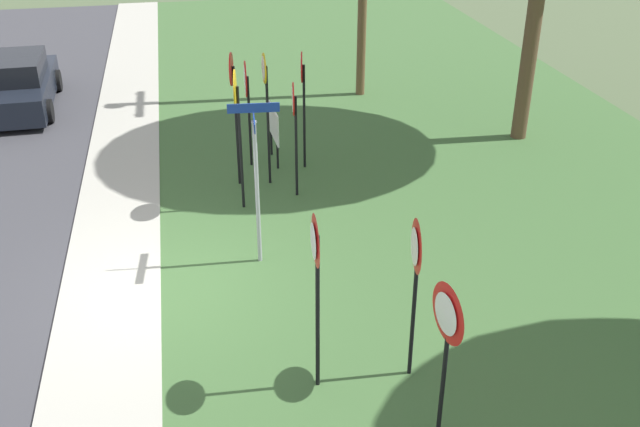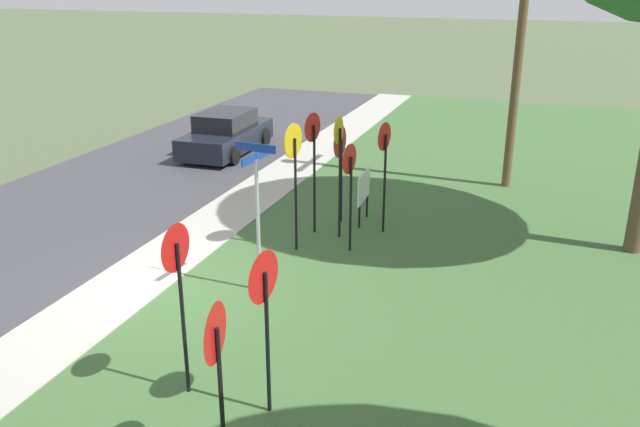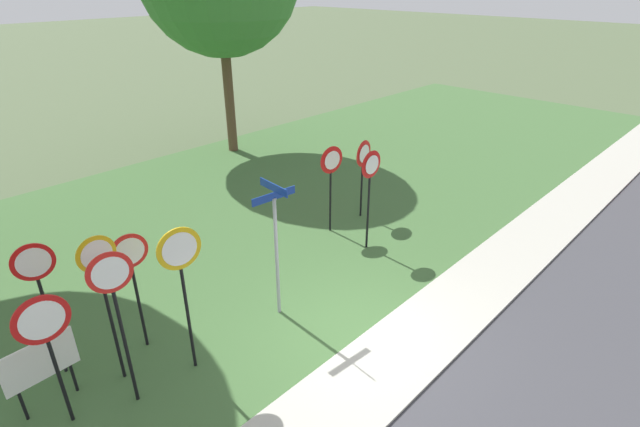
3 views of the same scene
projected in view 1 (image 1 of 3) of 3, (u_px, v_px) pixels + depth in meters
ground_plane at (161, 291)px, 11.84m from camera, size 160.00×160.00×0.00m
sidewalk_strip at (110, 295)px, 11.68m from camera, size 44.00×1.60×0.06m
grass_median at (507, 253)px, 12.86m from camera, size 44.00×12.00×0.04m
stop_sign_near_left at (233, 92)px, 14.35m from camera, size 0.64×0.14×2.79m
stop_sign_near_right at (266, 94)px, 14.41m from camera, size 0.60×0.09×2.77m
stop_sign_far_left at (237, 110)px, 13.41m from camera, size 0.72×0.13×2.77m
stop_sign_far_center at (303, 87)px, 15.18m from camera, size 0.63×0.14×2.57m
stop_sign_far_right at (294, 116)px, 14.03m from camera, size 0.63×0.12×2.36m
stop_sign_center_tall at (247, 91)px, 15.33m from camera, size 0.76×0.11×2.34m
yield_sign_near_left at (315, 264)px, 8.91m from camera, size 0.68×0.10×2.57m
yield_sign_near_right at (446, 330)px, 8.14m from camera, size 0.73×0.13×2.25m
yield_sign_far_left at (415, 263)px, 9.18m from camera, size 0.71×0.13×2.38m
street_name_post at (256, 171)px, 11.80m from camera, size 0.96×0.81×2.85m
notice_board at (274, 126)px, 15.92m from camera, size 1.10×0.08×1.25m
parked_hatchback_near at (17, 85)px, 19.16m from camera, size 4.17×1.99×1.39m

